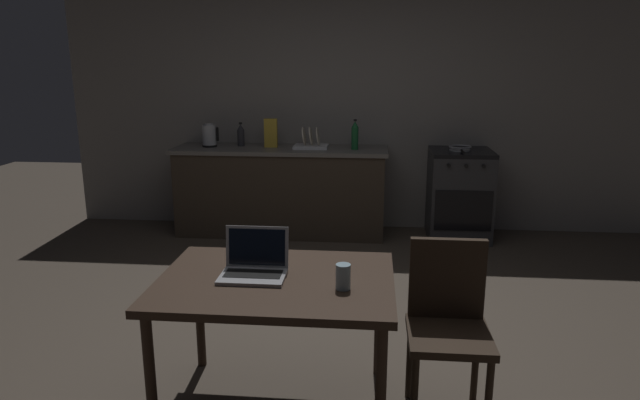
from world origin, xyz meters
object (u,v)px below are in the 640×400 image
Objects in this scene: drinking_glass at (343,277)px; bottle_b at (241,135)px; frying_pan at (460,148)px; stove_oven at (459,194)px; dish_rack at (311,143)px; chair at (448,318)px; bottle at (355,135)px; electric_kettle at (209,136)px; laptop at (254,267)px; cereal_box at (271,133)px; dining_table at (276,292)px.

bottle_b reaches higher than drinking_glass.
stove_oven is at bearing 50.13° from frying_pan.
dish_rack is 1.40× the size of bottle_b.
bottle reaches higher than chair.
frying_pan is at bearing -129.87° from stove_oven.
bottle reaches higher than bottle_b.
laptop is at bearing -70.13° from electric_kettle.
dish_rack is (1.04, 0.00, -0.06)m from electric_kettle.
dish_rack is (0.41, -0.02, -0.10)m from cereal_box.
dish_rack is (-0.16, 3.03, 0.30)m from dining_table.
dish_rack is at bearing 179.90° from stove_oven.
chair reaches higher than drinking_glass.
bottle reaches higher than laptop.
laptop is 1.11× the size of cereal_box.
laptop is 0.94× the size of dish_rack.
bottle is 0.45m from dish_rack.
bottle is at bearing 77.95° from laptop.
frying_pan is (1.32, 3.00, 0.28)m from dining_table.
laptop is at bearing -89.16° from dish_rack.
frying_pan reaches higher than stove_oven.
chair is 3.02m from bottle.
chair is 3.79× the size of electric_kettle.
dining_table is 3.29m from frying_pan.
drinking_glass is at bearing -16.73° from dining_table.
cereal_box is (-0.57, 3.05, 0.40)m from dining_table.
bottle is at bearing -1.93° from electric_kettle.
bottle is (0.40, 2.96, 0.27)m from laptop.
dish_rack reaches higher than stove_oven.
dining_table is 3.87× the size of bottle.
cereal_box is 0.33m from bottle_b.
stove_oven is at bearing 59.84° from laptop.
dining_table is at bearing 166.13° from chair.
dish_rack reaches higher than frying_pan.
frying_pan is at bearing 1.10° from bottle.
bottle_b is at bearing 173.70° from bottle.
stove_oven reaches higher than chair.
dish_rack reaches higher than laptop.
laptop is (-1.45, -3.01, 0.32)m from stove_oven.
stove_oven is 3.09× the size of cereal_box.
cereal_box is at bearing 177.22° from dish_rack.
bottle_b is (-0.32, 0.06, -0.03)m from cereal_box.
stove_oven reaches higher than dining_table.
dish_rack is at bearing 90.85° from chair.
cereal_box is at bearing 179.32° from stove_oven.
drinking_glass is (-1.00, -3.13, 0.33)m from stove_oven.
frying_pan is at bearing -0.69° from electric_kettle.
drinking_glass is at bearing -89.07° from bottle.
dish_rack is (-0.04, 3.01, 0.18)m from laptop.
chair is 0.99m from laptop.
cereal_box is at bearing 100.53° from dining_table.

